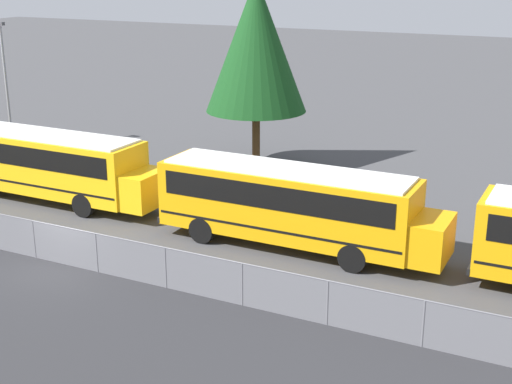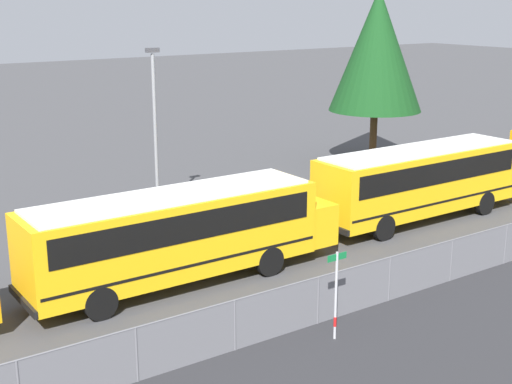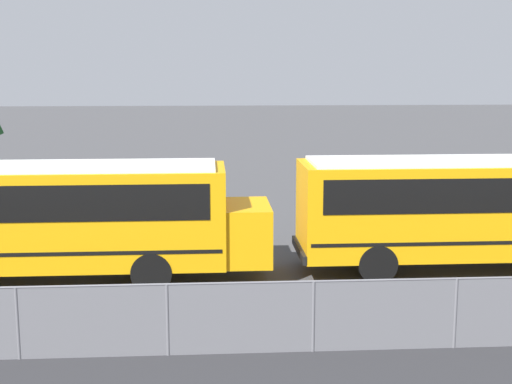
% 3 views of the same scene
% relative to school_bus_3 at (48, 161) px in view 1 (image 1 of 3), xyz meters
% --- Properties ---
extents(ground_plane, '(200.00, 200.00, 0.00)m').
position_rel_school_bus_3_xyz_m(ground_plane, '(5.94, -5.75, -1.99)').
color(ground_plane, '#424244').
extents(fence, '(112.82, 0.07, 1.57)m').
position_rel_school_bus_3_xyz_m(fence, '(5.94, -5.75, -1.19)').
color(fence, '#9EA0A5').
rests_on(fence, ground_plane).
extents(school_bus_3, '(11.87, 2.62, 3.32)m').
position_rel_school_bus_3_xyz_m(school_bus_3, '(0.00, 0.00, 0.00)').
color(school_bus_3, yellow).
rests_on(school_bus_3, ground_plane).
extents(school_bus_4, '(11.87, 2.62, 3.32)m').
position_rel_school_bus_3_xyz_m(school_bus_4, '(12.94, -0.31, 0.00)').
color(school_bus_4, orange).
rests_on(school_bus_4, ground_plane).
extents(light_pole, '(0.60, 0.24, 7.67)m').
position_rel_school_bus_3_xyz_m(light_pole, '(-9.65, 7.24, 2.23)').
color(light_pole, gray).
rests_on(light_pole, ground_plane).
extents(tree_1, '(5.52, 5.52, 10.43)m').
position_rel_school_bus_3_xyz_m(tree_1, '(6.29, 9.77, 4.83)').
color(tree_1, '#51381E').
rests_on(tree_1, ground_plane).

